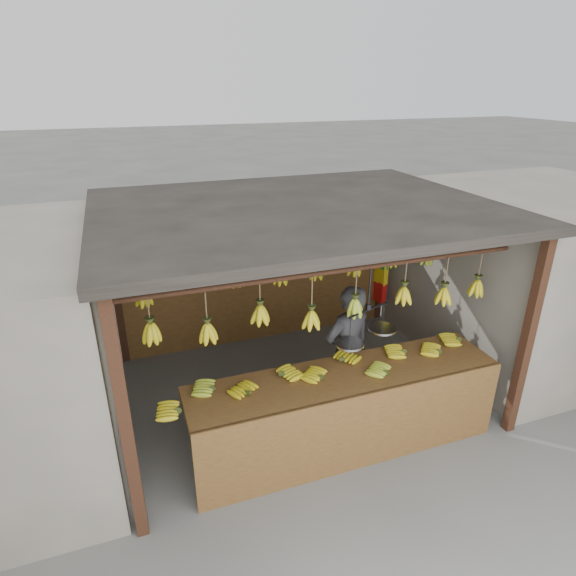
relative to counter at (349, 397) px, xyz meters
name	(u,v)px	position (x,y,z in m)	size (l,w,h in m)	color
ground	(296,390)	(-0.10, 1.22, -0.71)	(80.00, 80.00, 0.00)	#5B5B57
stall	(287,235)	(-0.10, 1.55, 1.27)	(4.30, 3.30, 2.40)	black
neighbor_right	(534,271)	(3.50, 1.22, 0.44)	(3.00, 3.00, 2.30)	slate
counter	(349,397)	(0.00, 0.00, 0.00)	(3.45, 0.74, 0.96)	brown
hanging_bananas	(297,273)	(-0.10, 1.21, 0.90)	(3.60, 2.24, 0.40)	#B2A013
balance_scale	(366,333)	(0.27, 0.22, 0.57)	(0.75, 0.45, 0.77)	black
vendor	(347,353)	(0.28, 0.62, 0.11)	(0.60, 0.39, 1.63)	#262628
bag_bundles	(382,264)	(1.84, 2.57, 0.28)	(0.08, 0.26, 1.28)	#1426BF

